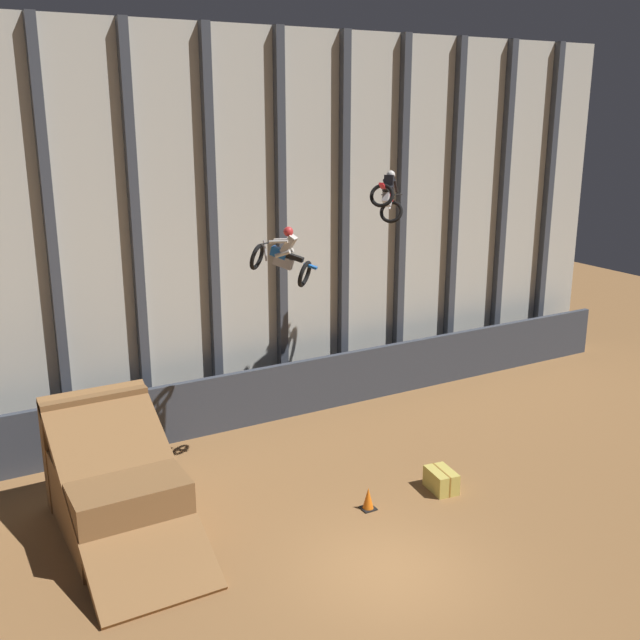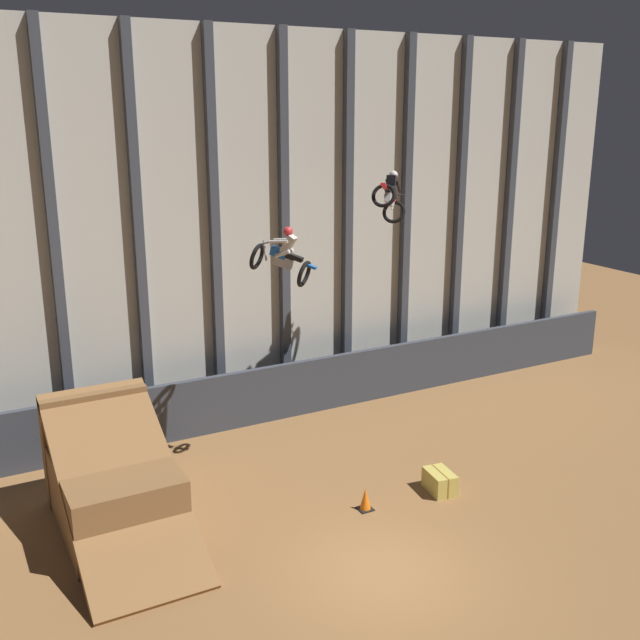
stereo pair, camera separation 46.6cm
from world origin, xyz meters
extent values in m
plane|color=olive|center=(0.00, 0.00, 0.00)|extent=(60.00, 60.00, 0.00)
cube|color=beige|center=(0.00, 9.89, 6.03)|extent=(32.00, 0.12, 12.07)
cube|color=#3D424C|center=(-4.68, 9.69, 6.03)|extent=(0.28, 0.28, 12.07)
cube|color=#3D424C|center=(-2.34, 9.69, 6.03)|extent=(0.28, 0.28, 12.07)
cube|color=#3D424C|center=(0.00, 9.69, 6.03)|extent=(0.28, 0.28, 12.07)
cube|color=#3D424C|center=(2.34, 9.69, 6.03)|extent=(0.28, 0.28, 12.07)
cube|color=#3D424C|center=(4.68, 9.69, 6.03)|extent=(0.28, 0.28, 12.07)
cube|color=#3D424C|center=(7.02, 9.69, 6.03)|extent=(0.28, 0.28, 12.07)
cube|color=#3D424C|center=(9.35, 9.69, 6.03)|extent=(0.28, 0.28, 12.07)
cube|color=#3D424C|center=(11.69, 9.69, 6.03)|extent=(0.28, 0.28, 12.07)
cube|color=#3D424C|center=(14.03, 9.69, 6.03)|extent=(0.28, 0.28, 12.07)
cube|color=#383D47|center=(0.00, 8.66, 0.91)|extent=(31.36, 0.20, 1.82)
cube|color=brown|center=(-4.61, 4.71, 0.86)|extent=(2.57, 3.80, 1.71)
cube|color=brown|center=(-4.61, 6.36, 1.43)|extent=(2.62, 0.50, 2.85)
cube|color=olive|center=(-4.61, 3.90, 1.43)|extent=(2.62, 5.53, 3.03)
torus|color=black|center=(-0.05, 6.39, 5.86)|extent=(0.74, 0.71, 0.73)
torus|color=black|center=(0.85, 5.38, 5.49)|extent=(0.74, 0.71, 0.73)
cube|color=#B7B7BC|center=(0.45, 5.82, 5.78)|extent=(0.52, 0.55, 0.41)
cube|color=blue|center=(0.38, 5.90, 6.02)|extent=(0.47, 0.50, 0.35)
cube|color=black|center=(0.64, 5.61, 5.93)|extent=(0.50, 0.53, 0.26)
cube|color=blue|center=(0.96, 5.25, 5.72)|extent=(0.35, 0.36, 0.15)
cylinder|color=#B7B7BC|center=(0.11, 6.21, 6.05)|extent=(0.12, 0.13, 0.55)
cylinder|color=black|center=(0.17, 6.13, 6.27)|extent=(0.61, 0.32, 0.04)
cube|color=silver|center=(0.56, 5.70, 6.25)|extent=(0.49, 0.50, 0.52)
sphere|color=red|center=(0.55, 5.71, 6.59)|extent=(0.41, 0.41, 0.32)
cylinder|color=silver|center=(0.38, 5.72, 6.02)|extent=(0.37, 0.40, 0.24)
cylinder|color=silver|center=(0.56, 5.88, 6.02)|extent=(0.37, 0.40, 0.24)
cylinder|color=silver|center=(0.29, 5.76, 6.34)|extent=(0.41, 0.45, 0.12)
cylinder|color=silver|center=(0.53, 5.98, 6.34)|extent=(0.41, 0.45, 0.12)
torus|color=black|center=(5.08, 7.54, 6.59)|extent=(0.81, 0.83, 0.70)
torus|color=black|center=(4.15, 6.71, 7.23)|extent=(0.81, 0.83, 0.70)
cube|color=#B7B7BC|center=(4.62, 7.13, 7.04)|extent=(0.56, 0.53, 0.49)
cube|color=red|center=(4.80, 7.29, 7.14)|extent=(0.51, 0.48, 0.41)
cube|color=black|center=(4.54, 7.06, 7.34)|extent=(0.52, 0.49, 0.36)
cube|color=red|center=(4.17, 6.73, 7.51)|extent=(0.35, 0.34, 0.22)
cylinder|color=#B7B7BC|center=(5.04, 7.50, 6.89)|extent=(0.37, 0.34, 0.40)
cylinder|color=black|center=(5.09, 7.55, 7.12)|extent=(0.63, 0.27, 0.04)
cube|color=black|center=(4.77, 7.26, 7.50)|extent=(0.38, 0.38, 0.52)
sphere|color=silver|center=(4.94, 7.42, 7.74)|extent=(0.43, 0.43, 0.35)
cylinder|color=black|center=(4.64, 7.31, 7.24)|extent=(0.29, 0.28, 0.42)
cylinder|color=black|center=(4.80, 7.13, 7.24)|extent=(0.29, 0.28, 0.42)
cylinder|color=black|center=(4.83, 7.53, 7.41)|extent=(0.36, 0.33, 0.43)
cylinder|color=black|center=(5.04, 7.29, 7.41)|extent=(0.36, 0.33, 0.43)
cube|color=black|center=(1.04, 2.46, 0.01)|extent=(0.36, 0.36, 0.03)
cone|color=orange|center=(1.04, 2.46, 0.31)|extent=(0.28, 0.28, 0.55)
cube|color=#CCB751|center=(3.24, 2.33, 0.28)|extent=(0.72, 0.98, 0.56)
cube|color=#996623|center=(3.24, 2.33, 0.28)|extent=(0.17, 0.91, 0.57)
camera|label=1|loc=(-8.29, -11.51, 9.68)|focal=42.00mm
camera|label=2|loc=(-7.88, -11.74, 9.68)|focal=42.00mm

